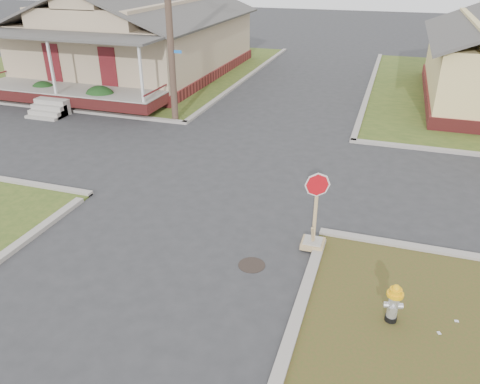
% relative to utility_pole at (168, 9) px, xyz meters
% --- Properties ---
extents(ground, '(120.00, 120.00, 0.00)m').
position_rel_utility_pole_xyz_m(ground, '(4.20, -8.90, -4.66)').
color(ground, '#2C2C2F').
rests_on(ground, ground).
extents(verge_far_left, '(19.00, 19.00, 0.05)m').
position_rel_utility_pole_xyz_m(verge_far_left, '(-8.80, 9.10, -4.64)').
color(verge_far_left, '#374D1B').
rests_on(verge_far_left, ground).
extents(curbs, '(80.00, 40.00, 0.12)m').
position_rel_utility_pole_xyz_m(curbs, '(4.20, -3.90, -4.66)').
color(curbs, gray).
rests_on(curbs, ground).
extents(manhole, '(0.64, 0.64, 0.01)m').
position_rel_utility_pole_xyz_m(manhole, '(6.40, -9.40, -4.66)').
color(manhole, black).
rests_on(manhole, ground).
extents(corner_house, '(10.10, 15.50, 5.30)m').
position_rel_utility_pole_xyz_m(corner_house, '(-5.80, 7.78, -2.38)').
color(corner_house, maroon).
rests_on(corner_house, ground).
extents(utility_pole, '(1.80, 0.28, 9.00)m').
position_rel_utility_pole_xyz_m(utility_pole, '(0.00, 0.00, 0.00)').
color(utility_pole, '#412D25').
rests_on(utility_pole, ground).
extents(fire_hydrant, '(0.32, 0.32, 0.87)m').
position_rel_utility_pole_xyz_m(fire_hydrant, '(9.59, -10.38, -4.13)').
color(fire_hydrant, black).
rests_on(fire_hydrant, ground).
extents(stop_sign, '(0.57, 0.56, 2.02)m').
position_rel_utility_pole_xyz_m(stop_sign, '(7.63, -8.21, -4.18)').
color(stop_sign, '#9E8155').
rests_on(stop_sign, ground).
extents(hedge_left, '(1.36, 1.12, 1.04)m').
position_rel_utility_pole_xyz_m(hedge_left, '(-7.40, 0.61, -4.09)').
color(hedge_left, '#163A15').
rests_on(hedge_left, verge_far_left).
extents(hedge_right, '(1.47, 1.20, 1.12)m').
position_rel_utility_pole_xyz_m(hedge_right, '(-3.95, 0.27, -4.05)').
color(hedge_right, '#163A15').
rests_on(hedge_right, verge_far_left).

